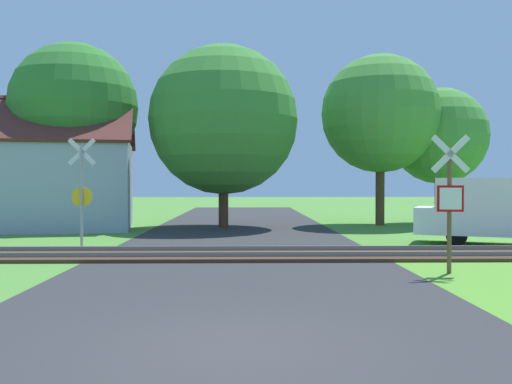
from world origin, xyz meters
The scene contains 11 objects.
ground_plane centered at (0.00, 0.00, 0.00)m, with size 160.00×160.00×0.00m, color #4C8433.
road_asphalt centered at (0.00, 2.00, 0.00)m, with size 8.07×80.00×0.01m, color #2D2D30.
rail_track centered at (0.00, 8.97, 0.06)m, with size 60.00×2.60×0.22m.
stop_sign_near centered at (4.82, 5.87, 1.74)m, with size 0.88×0.16×3.16m.
crossing_sign_far centered at (-5.03, 11.28, 1.92)m, with size 0.88×0.15×3.50m.
house centered at (-8.23, 19.03, 2.10)m, with size 7.46×6.99×5.97m.
tree_left centered at (-7.73, 19.57, 5.60)m, with size 5.86×5.86×8.54m.
tree_right centered at (6.85, 21.02, 5.48)m, with size 5.81×5.81×8.40m.
tree_far centered at (10.12, 21.99, 4.48)m, with size 4.90×4.90×6.94m.
tree_center centered at (-0.83, 19.63, 5.01)m, with size 6.95×6.95×8.49m.
mail_truck centered at (8.59, 11.82, 1.24)m, with size 5.24×3.60×2.24m.
Camera 1 is at (0.16, -6.96, 2.05)m, focal length 40.00 mm.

